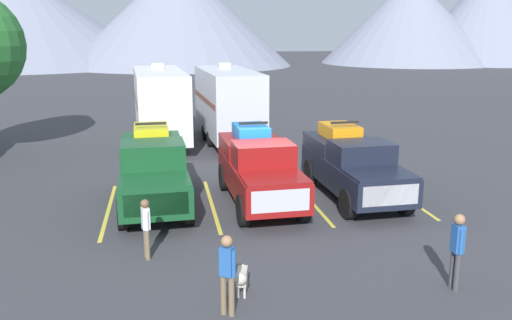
{
  "coord_description": "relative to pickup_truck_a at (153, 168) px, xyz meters",
  "views": [
    {
      "loc": [
        -3.14,
        -16.65,
        5.64
      ],
      "look_at": [
        0.0,
        1.3,
        1.2
      ],
      "focal_mm": 37.95,
      "sensor_mm": 36.0,
      "label": 1
    }
  ],
  "objects": [
    {
      "name": "camper_trailer_a",
      "position": [
        0.28,
        9.82,
        0.86
      ],
      "size": [
        2.8,
        9.09,
        3.94
      ],
      "color": "white",
      "rests_on": "ground"
    },
    {
      "name": "person_b",
      "position": [
        1.51,
        -7.56,
        -0.23
      ],
      "size": [
        0.34,
        0.3,
        1.7
      ],
      "color": "#726047",
      "rests_on": "ground"
    },
    {
      "name": "pickup_truck_c",
      "position": [
        6.68,
        -0.37,
        -0.05
      ],
      "size": [
        2.31,
        5.65,
        2.48
      ],
      "color": "black",
      "rests_on": "ground"
    },
    {
      "name": "lot_stripe_a",
      "position": [
        -1.45,
        -0.45,
        -1.21
      ],
      "size": [
        0.12,
        5.5,
        0.01
      ],
      "primitive_type": "cube",
      "color": "gold",
      "rests_on": "ground"
    },
    {
      "name": "mountain_ridge",
      "position": [
        2.33,
        72.01,
        6.11
      ],
      "size": [
        132.76,
        44.94,
        15.9
      ],
      "color": "gray",
      "rests_on": "ground"
    },
    {
      "name": "pickup_truck_a",
      "position": [
        0.0,
        0.0,
        0.0
      ],
      "size": [
        2.34,
        5.94,
        2.57
      ],
      "color": "#144723",
      "rests_on": "ground"
    },
    {
      "name": "camper_trailer_b",
      "position": [
        3.64,
        9.44,
        0.86
      ],
      "size": [
        2.83,
        8.44,
        3.94
      ],
      "color": "silver",
      "rests_on": "ground"
    },
    {
      "name": "person_a",
      "position": [
        -0.15,
        -4.46,
        -0.31
      ],
      "size": [
        0.23,
        0.34,
        1.56
      ],
      "color": "#726047",
      "rests_on": "ground"
    },
    {
      "name": "lot_stripe_b",
      "position": [
        1.86,
        -0.45,
        -1.21
      ],
      "size": [
        0.12,
        5.5,
        0.01
      ],
      "primitive_type": "cube",
      "color": "gold",
      "rests_on": "ground"
    },
    {
      "name": "pickup_truck_b",
      "position": [
        3.41,
        -0.48,
        -0.01
      ],
      "size": [
        2.25,
        5.54,
        2.58
      ],
      "color": "maroon",
      "rests_on": "ground"
    },
    {
      "name": "person_c",
      "position": [
        6.59,
        -7.32,
        -0.2
      ],
      "size": [
        0.24,
        0.39,
        1.75
      ],
      "color": "#3F3F42",
      "rests_on": "ground"
    },
    {
      "name": "lot_stripe_c",
      "position": [
        5.16,
        -0.45,
        -1.21
      ],
      "size": [
        0.12,
        5.5,
        0.01
      ],
      "primitive_type": "cube",
      "color": "gold",
      "rests_on": "ground"
    },
    {
      "name": "ground_plane",
      "position": [
        3.51,
        -0.75,
        -1.21
      ],
      "size": [
        240.0,
        240.0,
        0.0
      ],
      "primitive_type": "plane",
      "color": "#38383D"
    },
    {
      "name": "dog",
      "position": [
        1.9,
        -6.82,
        -0.79
      ],
      "size": [
        0.38,
        0.86,
        0.64
      ],
      "color": "beige",
      "rests_on": "ground"
    },
    {
      "name": "lot_stripe_d",
      "position": [
        8.47,
        -0.45,
        -1.21
      ],
      "size": [
        0.12,
        5.5,
        0.01
      ],
      "primitive_type": "cube",
      "color": "gold",
      "rests_on": "ground"
    }
  ]
}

